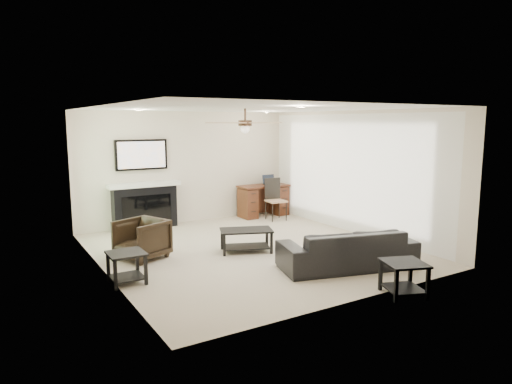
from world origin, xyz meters
TOP-DOWN VIEW (x-y plane):
  - room_shell at (0.19, 0.08)m, footprint 5.50×5.54m
  - sofa at (0.81, -1.68)m, footprint 2.25×1.36m
  - armchair at (-1.79, 0.47)m, footprint 0.95×0.94m
  - coffee_table at (-0.09, -0.08)m, footprint 1.02×0.80m
  - end_table_near at (0.66, -2.93)m, footprint 0.67×0.67m
  - end_table_left at (-2.34, -0.58)m, footprint 0.51×0.51m
  - fireplace_unit at (-1.05, 2.58)m, footprint 1.52×0.34m
  - desk at (1.82, 2.38)m, footprint 1.22×0.56m
  - desk_chair at (1.82, 1.83)m, footprint 0.47×0.49m
  - laptop at (2.02, 2.36)m, footprint 0.33×0.24m

SIDE VIEW (x-z plane):
  - coffee_table at x=-0.09m, z-range 0.00..0.40m
  - end_table_near at x=0.66m, z-range 0.00..0.45m
  - end_table_left at x=-2.34m, z-range 0.00..0.45m
  - sofa at x=0.81m, z-range 0.00..0.62m
  - armchair at x=-1.79m, z-range 0.00..0.67m
  - desk at x=1.82m, z-range 0.00..0.76m
  - desk_chair at x=1.82m, z-range 0.00..0.97m
  - laptop at x=2.02m, z-range 0.76..0.99m
  - fireplace_unit at x=-1.05m, z-range 0.00..1.91m
  - room_shell at x=0.19m, z-range 0.42..2.94m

